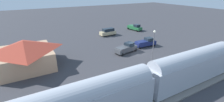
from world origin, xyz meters
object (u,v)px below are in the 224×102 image
pedestrian_waiting_far (187,60)px  suv_tan (108,32)px  pedestrian_on_platform (195,55)px  light_pole_near_platform (153,44)px  pickup_charcoal (126,48)px  pickup_navy (146,42)px  passenger_train (148,80)px  pickup_green (135,27)px  station_building (25,54)px

pedestrian_waiting_far → suv_tan: size_ratio=0.34×
pedestrian_waiting_far → pedestrian_on_platform: bearing=-78.1°
pedestrian_on_platform → suv_tan: size_ratio=0.34×
light_pole_near_platform → pickup_charcoal: bearing=0.0°
pickup_charcoal → pickup_navy: size_ratio=1.03×
pedestrian_waiting_far → pickup_charcoal: pickup_charcoal is taller
passenger_train → pickup_green: (30.54, -21.33, -1.83)m
passenger_train → suv_tan: bearing=-19.1°
pedestrian_waiting_far → pickup_navy: size_ratio=0.31×
pedestrian_on_platform → pedestrian_waiting_far: (-0.79, 3.73, 0.00)m
pedestrian_on_platform → pickup_green: (26.01, -4.88, -0.25)m
station_building → suv_tan: size_ratio=2.02×
pedestrian_on_platform → pedestrian_waiting_far: size_ratio=1.00×
pedestrian_on_platform → pedestrian_waiting_far: 3.81m
suv_tan → pickup_green: bearing=-83.5°
station_building → pickup_green: station_building is taller
passenger_train → pedestrian_waiting_far: 13.36m
station_building → pickup_charcoal: station_building is taller
pedestrian_waiting_far → pickup_navy: 12.20m
passenger_train → pickup_green: size_ratio=5.94×
passenger_train → station_building: (18.00, 12.79, -0.23)m
light_pole_near_platform → pedestrian_waiting_far: bearing=-118.4°
passenger_train → pedestrian_waiting_far: size_ratio=19.55×
pedestrian_on_platform → light_pole_near_platform: bearing=76.4°
pedestrian_waiting_far → light_pole_near_platform: (3.06, 5.66, 3.13)m
suv_tan → passenger_train: bearing=160.9°
pickup_navy → light_pole_near_platform: light_pole_near_platform is taller
pedestrian_on_platform → pickup_navy: size_ratio=0.31×
passenger_train → station_building: bearing=35.4°
pedestrian_waiting_far → light_pole_near_platform: size_ratio=0.25×
pedestrian_waiting_far → pickup_green: 28.15m
station_building → pickup_navy: size_ratio=1.83×
passenger_train → pedestrian_waiting_far: passenger_train is taller
pickup_charcoal → suv_tan: (14.28, -3.07, 0.12)m
pedestrian_on_platform → pickup_navy: 11.76m
pedestrian_on_platform → pedestrian_waiting_far: same height
station_building → pickup_charcoal: size_ratio=1.77×
passenger_train → pickup_charcoal: bearing=-25.2°
pickup_green → suv_tan: 11.27m
pickup_charcoal → suv_tan: suv_tan is taller
pedestrian_on_platform → pickup_green: bearing=-10.6°
station_building → pickup_navy: bearing=-94.5°
pickup_navy → light_pole_near_platform: bearing=144.7°
pedestrian_on_platform → pickup_navy: (11.38, 2.94, -0.25)m
pickup_charcoal → light_pole_near_platform: bearing=-180.0°
pickup_navy → pedestrian_on_platform: bearing=-165.5°
pedestrian_waiting_far → pickup_navy: bearing=-3.7°
pickup_green → suv_tan: (-1.28, 11.20, 0.12)m
pickup_green → light_pole_near_platform: light_pole_near_platform is taller
passenger_train → pedestrian_on_platform: bearing=-74.6°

